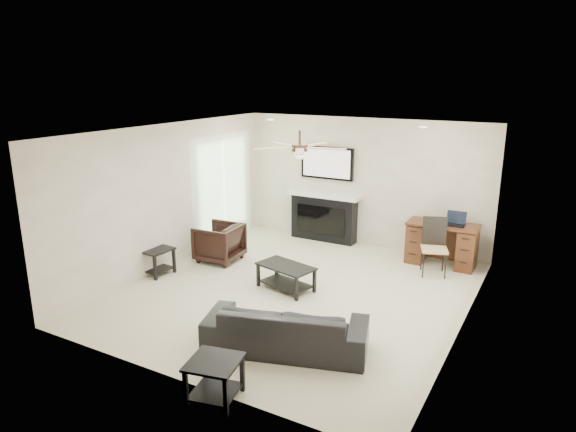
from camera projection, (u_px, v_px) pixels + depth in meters
name	position (u px, v px, depth m)	size (l,w,h in m)	color
room_shell	(310.00, 187.00, 7.57)	(5.50, 5.54, 2.52)	beige
sofa	(286.00, 328.00, 6.29)	(1.99, 0.78, 0.58)	black
armchair	(219.00, 242.00, 9.31)	(0.73, 0.75, 0.69)	black
coffee_table	(286.00, 277.00, 8.09)	(0.90, 0.50, 0.40)	black
end_table_near	(215.00, 380.00, 5.33)	(0.52, 0.52, 0.45)	black
end_table_left	(156.00, 261.00, 8.71)	(0.50, 0.50, 0.45)	black
fireplace_unit	(324.00, 195.00, 10.31)	(1.52, 0.34, 1.91)	black
desk	(442.00, 244.00, 9.10)	(1.22, 0.56, 0.76)	#3E190F
desk_chair	(434.00, 247.00, 8.61)	(0.42, 0.44, 0.97)	black
laptop	(455.00, 219.00, 8.86)	(0.33, 0.24, 0.23)	black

